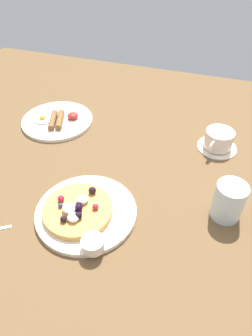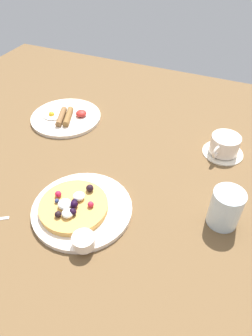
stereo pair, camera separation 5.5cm
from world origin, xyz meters
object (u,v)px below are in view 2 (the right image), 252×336
(syrup_ramekin, at_px, (84,241))
(coffee_saucer, at_px, (223,152))
(pancake_plate, at_px, (81,208))
(coffee_cup, at_px, (225,144))
(water_glass, at_px, (225,208))
(breakfast_plate, at_px, (66,117))

(syrup_ramekin, distance_m, coffee_saucer, 0.51)
(pancake_plate, xyz_separation_m, coffee_cup, (0.28, 0.37, 0.03))
(pancake_plate, distance_m, syrup_ramekin, 0.11)
(pancake_plate, distance_m, water_glass, 0.35)
(syrup_ramekin, height_order, water_glass, water_glass)
(coffee_cup, bearing_deg, syrup_ramekin, -115.69)
(coffee_saucer, bearing_deg, coffee_cup, -108.02)
(pancake_plate, bearing_deg, coffee_saucer, 52.40)
(syrup_ramekin, xyz_separation_m, water_glass, (0.26, 0.20, 0.02))
(pancake_plate, relative_size, syrup_ramekin, 4.89)
(syrup_ramekin, bearing_deg, pancake_plate, 124.34)
(syrup_ramekin, height_order, coffee_cup, coffee_cup)
(syrup_ramekin, xyz_separation_m, coffee_saucer, (0.22, 0.46, -0.02))
(breakfast_plate, height_order, water_glass, water_glass)
(pancake_plate, xyz_separation_m, syrup_ramekin, (0.06, -0.09, 0.02))
(pancake_plate, height_order, water_glass, water_glass)
(water_glass, bearing_deg, pancake_plate, -162.26)
(coffee_saucer, distance_m, water_glass, 0.27)
(pancake_plate, height_order, coffee_cup, coffee_cup)
(syrup_ramekin, relative_size, water_glass, 0.52)
(coffee_saucer, relative_size, water_glass, 1.24)
(coffee_cup, bearing_deg, breakfast_plate, -177.32)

